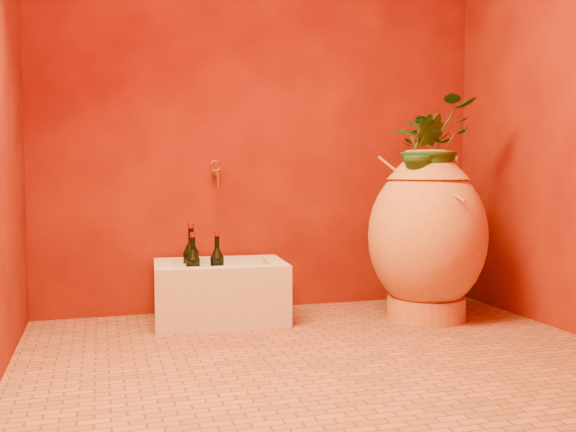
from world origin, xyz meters
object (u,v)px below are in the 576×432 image
object	(u,v)px
amphora	(427,235)
stone_basin	(220,293)
wine_bottle_c	(193,271)
wall_tap	(216,173)
wine_bottle_a	(217,270)
wine_bottle_b	(191,266)

from	to	relation	value
amphora	stone_basin	xyz separation A→B (m)	(-1.04, 0.25, -0.29)
wine_bottle_c	wall_tap	distance (m)	0.58
wine_bottle_a	wall_tap	world-z (taller)	wall_tap
amphora	wall_tap	distance (m)	1.16
amphora	wine_bottle_b	world-z (taller)	amphora
wine_bottle_b	wall_tap	bearing A→B (deg)	48.34
wine_bottle_a	wine_bottle_c	world-z (taller)	same
stone_basin	wine_bottle_b	distance (m)	0.21
wine_bottle_b	amphora	bearing A→B (deg)	-11.89
amphora	wine_bottle_c	distance (m)	1.21
amphora	wine_bottle_b	bearing A→B (deg)	168.11
wine_bottle_c	wine_bottle_a	bearing A→B (deg)	6.68
stone_basin	wine_bottle_c	xyz separation A→B (m)	(-0.15, -0.08, 0.13)
wall_tap	wine_bottle_c	bearing A→B (deg)	-121.82
stone_basin	wine_bottle_c	size ratio (longest dim) A/B	2.31
stone_basin	wine_bottle_a	world-z (taller)	wine_bottle_a
amphora	wine_bottle_a	world-z (taller)	amphora
wall_tap	wine_bottle_b	bearing A→B (deg)	-131.66
amphora	wall_tap	world-z (taller)	amphora
wine_bottle_b	wall_tap	xyz separation A→B (m)	(0.16, 0.18, 0.47)
wine_bottle_b	wine_bottle_c	size ratio (longest dim) A/B	1.14
stone_basin	wine_bottle_b	bearing A→B (deg)	178.42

